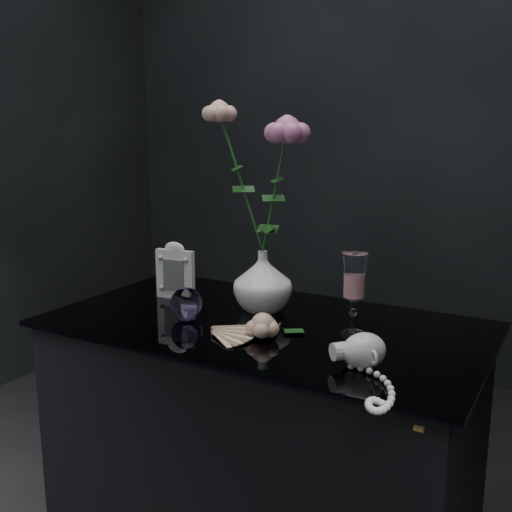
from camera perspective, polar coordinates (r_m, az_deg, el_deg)
The scene contains 9 objects.
table at distance 1.62m, azimuth 0.73°, elevation -19.13°, with size 1.05×0.58×0.76m.
vase at distance 1.53m, azimuth 0.64°, elevation -2.43°, with size 0.15×0.15×0.16m, color white.
wine_glass at distance 1.36m, azimuth 9.28°, elevation -3.66°, with size 0.06×0.06×0.19m, color white, non-canonical shape.
picture_frame at distance 1.66m, azimuth -7.70°, elevation -1.37°, with size 0.12×0.09×0.16m, color silver, non-canonical shape.
paperweight at distance 1.49m, azimuth -6.66°, elevation -4.47°, with size 0.08×0.08×0.08m, color #AE87DC, non-canonical shape.
paper_fan at distance 1.38m, azimuth -4.07°, elevation -7.05°, with size 0.20×0.16×0.02m, color #FBF6C9, non-canonical shape.
loose_rose at distance 1.35m, azimuth 0.64°, elevation -6.62°, with size 0.13×0.17×0.06m, color #DFB090, non-canonical shape.
pearl_jar at distance 1.21m, azimuth 10.26°, elevation -8.72°, with size 0.25×0.26×0.07m, color white, non-canonical shape.
roses at distance 1.49m, azimuth 0.13°, elevation 8.12°, with size 0.25×0.13×0.42m.
Camera 1 is at (0.67, -1.17, 1.22)m, focal length 42.00 mm.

